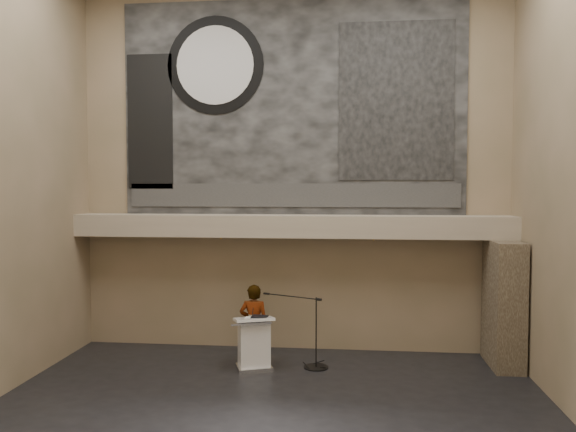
# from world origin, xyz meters

# --- Properties ---
(floor) EXTENTS (10.00, 10.00, 0.00)m
(floor) POSITION_xyz_m (0.00, 0.00, 0.00)
(floor) COLOR black
(floor) RESTS_ON ground
(wall_back) EXTENTS (10.00, 0.02, 8.50)m
(wall_back) POSITION_xyz_m (0.00, 4.00, 4.25)
(wall_back) COLOR #776A4B
(wall_back) RESTS_ON floor
(wall_front) EXTENTS (10.00, 0.02, 8.50)m
(wall_front) POSITION_xyz_m (0.00, -4.00, 4.25)
(wall_front) COLOR #776A4B
(wall_front) RESTS_ON floor
(soffit) EXTENTS (10.00, 0.80, 0.50)m
(soffit) POSITION_xyz_m (0.00, 3.60, 2.95)
(soffit) COLOR #9F907B
(soffit) RESTS_ON wall_back
(sprinkler_left) EXTENTS (0.04, 0.04, 0.06)m
(sprinkler_left) POSITION_xyz_m (-1.60, 3.55, 2.67)
(sprinkler_left) COLOR #B2893D
(sprinkler_left) RESTS_ON soffit
(sprinkler_right) EXTENTS (0.04, 0.04, 0.06)m
(sprinkler_right) POSITION_xyz_m (1.90, 3.55, 2.67)
(sprinkler_right) COLOR #B2893D
(sprinkler_right) RESTS_ON soffit
(banner) EXTENTS (8.00, 0.05, 5.00)m
(banner) POSITION_xyz_m (0.00, 3.97, 5.70)
(banner) COLOR black
(banner) RESTS_ON wall_back
(banner_text_strip) EXTENTS (7.76, 0.02, 0.55)m
(banner_text_strip) POSITION_xyz_m (0.00, 3.93, 3.65)
(banner_text_strip) COLOR #2E2E2E
(banner_text_strip) RESTS_ON banner
(banner_clock_rim) EXTENTS (2.30, 0.02, 2.30)m
(banner_clock_rim) POSITION_xyz_m (-1.80, 3.93, 6.70)
(banner_clock_rim) COLOR black
(banner_clock_rim) RESTS_ON banner
(banner_clock_face) EXTENTS (1.84, 0.02, 1.84)m
(banner_clock_face) POSITION_xyz_m (-1.80, 3.91, 6.70)
(banner_clock_face) COLOR silver
(banner_clock_face) RESTS_ON banner
(banner_building_print) EXTENTS (2.60, 0.02, 3.60)m
(banner_building_print) POSITION_xyz_m (2.40, 3.93, 5.80)
(banner_building_print) COLOR black
(banner_building_print) RESTS_ON banner
(banner_brick_print) EXTENTS (1.10, 0.02, 3.20)m
(banner_brick_print) POSITION_xyz_m (-3.40, 3.93, 5.40)
(banner_brick_print) COLOR black
(banner_brick_print) RESTS_ON banner
(stone_pier) EXTENTS (0.60, 1.40, 2.70)m
(stone_pier) POSITION_xyz_m (4.65, 3.15, 1.35)
(stone_pier) COLOR #433829
(stone_pier) RESTS_ON floor
(lectern) EXTENTS (0.95, 0.81, 1.14)m
(lectern) POSITION_xyz_m (-0.63, 2.36, 0.55)
(lectern) COLOR silver
(lectern) RESTS_ON floor
(binder) EXTENTS (0.35, 0.29, 0.04)m
(binder) POSITION_xyz_m (-0.51, 2.37, 1.12)
(binder) COLOR black
(binder) RESTS_ON lectern
(papers) EXTENTS (0.22, 0.30, 0.00)m
(papers) POSITION_xyz_m (-0.71, 2.29, 1.10)
(papers) COLOR white
(papers) RESTS_ON lectern
(speaker_person) EXTENTS (0.65, 0.44, 1.75)m
(speaker_person) POSITION_xyz_m (-0.69, 2.68, 0.87)
(speaker_person) COLOR beige
(speaker_person) RESTS_ON floor
(mic_stand) EXTENTS (1.46, 0.80, 1.51)m
(mic_stand) POSITION_xyz_m (0.62, 2.61, 0.23)
(mic_stand) COLOR black
(mic_stand) RESTS_ON floor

